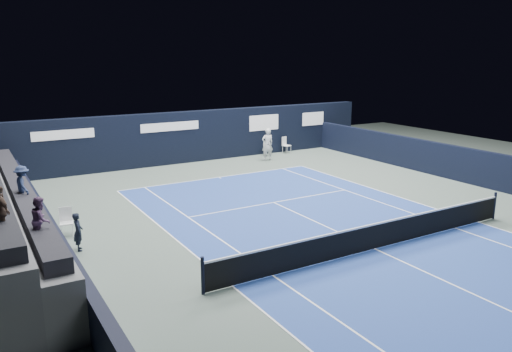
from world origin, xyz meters
The scene contains 12 objects.
ground centered at (0.00, 2.00, 0.00)m, with size 48.00×48.00×0.00m, color #4A584F.
court_surface centered at (0.00, 0.00, 0.00)m, with size 10.97×23.77×0.01m, color navy.
enclosure_wall_right centered at (10.50, 6.00, 0.90)m, with size 0.30×22.00×1.80m, color black.
folding_chair_back_a centered at (5.37, 15.65, 0.61)m, with size 0.51×0.53×0.91m.
folding_chair_back_b centered at (6.98, 15.82, 0.62)m, with size 0.61×0.60×1.09m.
line_judge_chair centered at (-8.72, 6.80, 0.59)m, with size 0.53×0.51×1.04m.
line_judge centered at (-8.65, 5.05, 0.66)m, with size 0.48×0.31×1.31m, color black.
court_markings centered at (0.00, 0.00, 0.01)m, with size 11.03×23.83×0.00m.
tennis_net centered at (0.00, 0.00, 0.51)m, with size 12.90×0.10×1.10m.
back_sponsor_wall centered at (0.01, 16.50, 1.55)m, with size 26.00×0.63×3.10m.
side_barrier_left centered at (-9.50, 5.97, 0.60)m, with size 0.33×22.00×1.20m.
tennis_player centered at (4.67, 14.41, 1.00)m, with size 0.80×0.91×2.01m.
Camera 1 is at (-11.56, -11.56, 6.41)m, focal length 35.00 mm.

